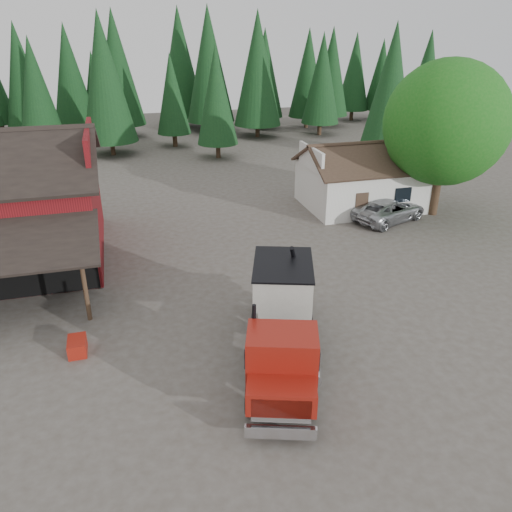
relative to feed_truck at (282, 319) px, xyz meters
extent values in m
plane|color=#4B443B|center=(-1.69, 2.98, -1.86)|extent=(120.00, 120.00, 0.00)
cube|color=maroon|center=(-6.69, 12.98, 4.14)|extent=(0.25, 7.00, 2.00)
cylinder|color=#382619|center=(-7.29, 5.08, -0.46)|extent=(0.20, 0.20, 2.80)
cube|color=silver|center=(11.31, 15.98, -0.36)|extent=(8.00, 6.00, 3.00)
cube|color=#38281E|center=(11.31, 14.48, 1.89)|extent=(8.60, 3.42, 1.80)
cube|color=#38281E|center=(11.31, 17.48, 1.89)|extent=(8.60, 3.42, 1.80)
cube|color=silver|center=(7.31, 15.98, 1.89)|extent=(0.20, 4.20, 1.50)
cube|color=silver|center=(15.31, 15.98, 1.89)|extent=(0.20, 4.20, 1.50)
cube|color=#38281E|center=(9.81, 12.96, -0.86)|extent=(0.90, 0.06, 2.00)
cube|color=black|center=(12.81, 12.96, -0.26)|extent=(1.20, 0.06, 1.00)
cylinder|color=#382619|center=(15.31, 12.98, -0.26)|extent=(0.60, 0.60, 3.20)
sphere|color=#155E15|center=(15.31, 12.98, 4.34)|extent=(8.00, 8.00, 8.00)
sphere|color=#155E15|center=(14.11, 13.78, 3.14)|extent=(4.40, 4.40, 4.40)
sphere|color=#155E15|center=(16.31, 12.18, 3.44)|extent=(4.80, 4.80, 4.80)
cylinder|color=#382619|center=(4.31, 32.98, -1.06)|extent=(0.44, 0.44, 1.60)
cone|color=#113319|center=(4.31, 32.98, 4.04)|extent=(3.96, 3.96, 9.00)
cylinder|color=#382619|center=(20.31, 28.98, -1.06)|extent=(0.44, 0.44, 1.60)
cone|color=#113319|center=(20.31, 28.98, 5.04)|extent=(4.84, 4.84, 11.00)
cylinder|color=#382619|center=(-5.69, 36.98, -1.06)|extent=(0.44, 0.44, 1.60)
cone|color=#113319|center=(-5.69, 36.98, 5.54)|extent=(5.28, 5.28, 12.00)
cylinder|color=black|center=(-1.90, -2.45, -1.33)|extent=(0.66, 1.12, 1.06)
cylinder|color=black|center=(0.02, -3.10, -1.33)|extent=(0.66, 1.12, 1.06)
cylinder|color=black|center=(-0.42, 1.95, -1.33)|extent=(0.66, 1.12, 1.06)
cylinder|color=black|center=(1.50, 1.30, -1.33)|extent=(0.66, 1.12, 1.06)
cylinder|color=black|center=(0.01, 3.23, -1.33)|extent=(0.66, 1.12, 1.06)
cylinder|color=black|center=(1.93, 2.59, -1.33)|extent=(0.66, 1.12, 1.06)
cube|color=black|center=(0.05, 0.16, -0.95)|extent=(3.66, 8.22, 0.39)
cube|color=silver|center=(-1.42, -4.19, -1.33)|extent=(2.16, 0.87, 0.43)
cube|color=silver|center=(-1.39, -4.10, -0.56)|extent=(1.77, 0.68, 0.87)
cube|color=maroon|center=(-1.20, -3.55, -0.41)|extent=(2.46, 1.88, 0.82)
cube|color=maroon|center=(-0.80, -2.36, 0.12)|extent=(2.72, 2.30, 1.79)
cube|color=black|center=(-1.05, -3.09, 0.41)|extent=(1.95, 0.72, 0.87)
cylinder|color=black|center=(-1.44, -1.23, 0.65)|extent=(0.17, 0.17, 1.74)
cube|color=black|center=(-0.49, -1.44, 0.07)|extent=(2.28, 0.86, 1.55)
cube|color=black|center=(0.48, 1.44, -0.69)|extent=(4.12, 6.10, 0.15)
cube|color=#BDB6AA|center=(0.48, 1.44, 0.75)|extent=(3.12, 3.73, 1.55)
cone|color=#BDB6AA|center=(0.48, 1.44, -0.22)|extent=(2.69, 2.69, 0.68)
cube|color=black|center=(0.48, 1.44, 1.54)|extent=(3.25, 3.85, 0.08)
cylinder|color=black|center=(1.46, 2.54, 0.65)|extent=(1.33, 1.88, 2.95)
cube|color=maroon|center=(0.67, 3.83, -0.41)|extent=(0.80, 0.92, 0.43)
cylinder|color=silver|center=(0.45, -2.12, -1.04)|extent=(0.82, 1.09, 0.54)
imported|color=#AAADB2|center=(11.73, 12.63, -1.12)|extent=(5.90, 4.26, 1.49)
cube|color=maroon|center=(-7.69, 2.61, -1.56)|extent=(0.71, 1.10, 0.60)
camera|label=1|loc=(-5.27, -15.19, 10.02)|focal=35.00mm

